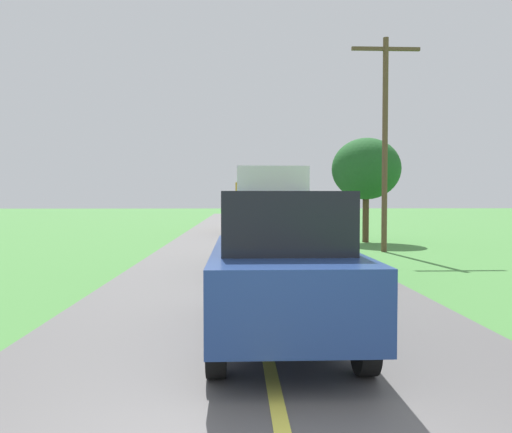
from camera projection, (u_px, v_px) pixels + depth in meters
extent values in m
cube|color=#2D2D30|center=(276.00, 245.00, 13.06)|extent=(0.90, 5.51, 0.24)
cube|color=brown|center=(276.00, 238.00, 13.06)|extent=(2.30, 5.80, 0.20)
cube|color=silver|center=(271.00, 199.00, 14.97)|extent=(2.10, 1.90, 1.90)
cube|color=black|center=(269.00, 189.00, 15.91)|extent=(1.79, 0.02, 0.76)
cube|color=#2D517F|center=(235.00, 215.00, 12.01)|extent=(0.08, 3.85, 1.10)
cube|color=#2D517F|center=(324.00, 215.00, 12.10)|extent=(0.08, 3.85, 1.10)
cube|color=#2D517F|center=(287.00, 217.00, 10.18)|extent=(2.30, 0.08, 1.10)
cube|color=#2D517F|center=(274.00, 213.00, 13.94)|extent=(2.30, 0.08, 1.10)
cylinder|color=black|center=(237.00, 243.00, 14.82)|extent=(0.28, 1.00, 1.00)
cylinder|color=black|center=(306.00, 243.00, 14.90)|extent=(0.28, 1.00, 1.00)
cylinder|color=black|center=(237.00, 256.00, 11.43)|extent=(0.28, 1.00, 1.00)
cylinder|color=black|center=(326.00, 255.00, 11.51)|extent=(0.28, 1.00, 1.00)
ellipsoid|color=#7EAF26|center=(303.00, 229.00, 11.64)|extent=(0.60, 0.67, 0.52)
ellipsoid|color=#6DBA2A|center=(242.00, 225.00, 13.61)|extent=(0.50, 0.58, 0.40)
ellipsoid|color=#73BD22|center=(264.00, 217.00, 12.38)|extent=(0.46, 0.57, 0.50)
ellipsoid|color=#7EB03A|center=(262.00, 229.00, 12.93)|extent=(0.46, 0.46, 0.43)
ellipsoid|color=#7DB337|center=(310.00, 204.00, 11.55)|extent=(0.60, 0.57, 0.51)
ellipsoid|color=#77A92A|center=(294.00, 205.00, 12.10)|extent=(0.49, 0.47, 0.37)
ellipsoid|color=#7CB235|center=(309.00, 204.00, 12.12)|extent=(0.48, 0.62, 0.49)
ellipsoid|color=#6AA92D|center=(287.00, 232.00, 10.67)|extent=(0.41, 0.51, 0.39)
ellipsoid|color=#6FBD21|center=(253.00, 227.00, 12.93)|extent=(0.57, 0.56, 0.39)
ellipsoid|color=#70AC2A|center=(256.00, 230.00, 11.57)|extent=(0.56, 0.55, 0.45)
ellipsoid|color=#78A825|center=(301.00, 230.00, 12.71)|extent=(0.55, 0.59, 0.37)
ellipsoid|color=#6DB12D|center=(288.00, 232.00, 11.82)|extent=(0.45, 0.53, 0.37)
cube|color=#2D2D30|center=(255.00, 222.00, 26.81)|extent=(0.90, 5.51, 0.24)
cube|color=brown|center=(255.00, 218.00, 26.80)|extent=(2.30, 5.80, 0.20)
cube|color=gold|center=(253.00, 199.00, 28.71)|extent=(2.10, 1.90, 1.90)
cube|color=black|center=(253.00, 194.00, 29.65)|extent=(1.79, 0.02, 0.76)
cube|color=#232328|center=(234.00, 207.00, 25.76)|extent=(0.08, 3.85, 1.10)
cube|color=#232328|center=(276.00, 207.00, 25.85)|extent=(0.08, 3.85, 1.10)
cube|color=#232328|center=(257.00, 207.00, 23.92)|extent=(2.30, 0.08, 1.10)
cube|color=#232328|center=(254.00, 206.00, 27.69)|extent=(2.30, 0.08, 1.10)
cylinder|color=black|center=(236.00, 222.00, 28.56)|extent=(0.28, 1.00, 1.00)
cylinder|color=black|center=(271.00, 222.00, 28.65)|extent=(0.28, 1.00, 1.00)
cylinder|color=black|center=(235.00, 225.00, 25.18)|extent=(0.28, 1.00, 1.00)
cylinder|color=black|center=(276.00, 225.00, 25.26)|extent=(0.28, 1.00, 1.00)
ellipsoid|color=#6FBE35|center=(248.00, 202.00, 25.34)|extent=(0.59, 0.62, 0.40)
ellipsoid|color=#6FBE2C|center=(245.00, 214.00, 24.40)|extent=(0.59, 0.71, 0.41)
ellipsoid|color=#7BAC29|center=(246.00, 212.00, 27.03)|extent=(0.57, 0.61, 0.51)
ellipsoid|color=#77BA37|center=(241.00, 208.00, 24.98)|extent=(0.56, 0.53, 0.51)
ellipsoid|color=#74B03A|center=(265.00, 207.00, 27.41)|extent=(0.40, 0.50, 0.37)
ellipsoid|color=#73AE30|center=(243.00, 207.00, 26.29)|extent=(0.45, 0.42, 0.49)
ellipsoid|color=#80B026|center=(246.00, 215.00, 24.32)|extent=(0.47, 0.60, 0.37)
ellipsoid|color=#6EB521|center=(243.00, 201.00, 25.47)|extent=(0.53, 0.50, 0.37)
ellipsoid|color=#76B931|center=(253.00, 214.00, 25.91)|extent=(0.58, 0.56, 0.39)
ellipsoid|color=#71AE38|center=(239.00, 213.00, 26.58)|extent=(0.55, 0.64, 0.45)
ellipsoid|color=#79BD35|center=(253.00, 207.00, 27.18)|extent=(0.40, 0.42, 0.41)
ellipsoid|color=#78B131|center=(261.00, 208.00, 25.65)|extent=(0.60, 0.56, 0.44)
cylinder|color=brown|center=(385.00, 146.00, 17.59)|extent=(0.20, 0.20, 7.71)
cube|color=brown|center=(386.00, 49.00, 17.47)|extent=(2.48, 0.12, 0.12)
cylinder|color=#4C3823|center=(366.00, 219.00, 21.65)|extent=(0.28, 0.28, 2.06)
ellipsoid|color=#1E5623|center=(366.00, 169.00, 21.57)|extent=(3.03, 3.03, 2.72)
cube|color=navy|center=(280.00, 278.00, 6.29)|extent=(1.70, 4.10, 0.80)
cube|color=black|center=(282.00, 220.00, 6.06)|extent=(1.44, 2.05, 0.70)
cylinder|color=black|center=(223.00, 297.00, 7.54)|extent=(0.20, 0.64, 0.64)
cylinder|color=black|center=(322.00, 296.00, 7.61)|extent=(0.20, 0.64, 0.64)
cylinder|color=black|center=(217.00, 346.00, 5.01)|extent=(0.20, 0.64, 0.64)
cylinder|color=black|center=(365.00, 344.00, 5.07)|extent=(0.20, 0.64, 0.64)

